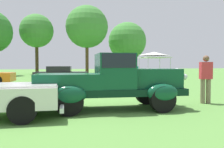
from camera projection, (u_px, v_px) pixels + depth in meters
name	position (u px, v px, depth m)	size (l,w,h in m)	color
ground_plane	(97.00, 108.00, 7.59)	(120.00, 120.00, 0.00)	#568C3D
feature_pickup_truck	(112.00, 81.00, 7.31)	(4.56, 2.06, 1.70)	black
show_car_charcoal	(61.00, 74.00, 18.35)	(4.18, 2.26, 1.22)	#28282D
show_car_teal	(126.00, 74.00, 18.82)	(4.56, 2.06, 1.22)	teal
spectator_near_truck	(206.00, 78.00, 8.44)	(0.44, 0.33, 1.69)	#7F7056
canopy_tent_center_field	(154.00, 55.00, 26.27)	(2.82, 2.82, 2.71)	#B7B7BC
treeline_mid_left	(37.00, 31.00, 32.96)	(4.58, 4.58, 8.24)	#47331E
treeline_center	(87.00, 27.00, 33.21)	(5.85, 5.85, 9.47)	brown
treeline_mid_right	(127.00, 41.00, 38.10)	(5.98, 5.98, 8.01)	brown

